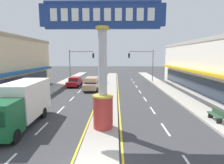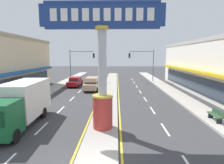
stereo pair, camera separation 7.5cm
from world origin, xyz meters
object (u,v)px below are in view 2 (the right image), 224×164
Objects in this scene: district_sign at (102,67)px; storefront_right at (221,67)px; traffic_light_left_side at (79,60)px; sedan_near_right_lane at (75,82)px; box_truck_near_left_lane at (21,103)px; suv_far_right_lane at (92,83)px; street_bench at (216,115)px; traffic_light_right_side at (144,60)px.

storefront_right is (15.17, 12.88, -0.74)m from district_sign.
storefront_right reaches higher than traffic_light_left_side.
sedan_near_right_lane is (-21.16, 4.88, -2.80)m from storefront_right.
district_sign is at bearing -139.66° from storefront_right.
storefront_right is 3.80× the size of box_truck_near_left_lane.
box_truck_near_left_lane is (-3.36, -13.76, 0.71)m from suv_far_right_lane.
box_truck_near_left_lane reaches higher than street_bench.
storefront_right is 13.55m from street_bench.
traffic_light_left_side is 1.00× the size of traffic_light_right_side.
traffic_light_left_side is at bearing 105.33° from district_sign.
box_truck_near_left_lane reaches higher than suv_far_right_lane.
suv_far_right_lane is (-17.86, 1.59, -2.60)m from storefront_right.
storefront_right reaches higher than box_truck_near_left_lane.
sedan_near_right_lane is at bearing 131.64° from street_bench.
sedan_near_right_lane is at bearing 167.01° from storefront_right.
suv_far_right_lane is at bearing 130.72° from street_bench.
storefront_right is 5.70× the size of suv_far_right_lane.
district_sign reaches higher than traffic_light_right_side.
sedan_near_right_lane is at bearing -157.01° from traffic_light_right_side.
traffic_light_left_side reaches higher than sedan_near_right_lane.
storefront_right is 16.57× the size of street_bench.
district_sign is 15.09m from suv_far_right_lane.
storefront_right reaches higher than traffic_light_right_side.
sedan_near_right_lane is at bearing 135.05° from suv_far_right_lane.
street_bench is at bearing 2.91° from box_truck_near_left_lane.
sedan_near_right_lane is at bearing -86.80° from traffic_light_left_side.
district_sign reaches higher than traffic_light_left_side.
suv_far_right_lane is at bearing 174.92° from storefront_right.
storefront_right reaches higher than suv_far_right_lane.
suv_far_right_lane is 2.91× the size of street_bench.
box_truck_near_left_lane is (-21.23, -12.18, -1.89)m from storefront_right.
district_sign is 6.64m from box_truck_near_left_lane.
suv_far_right_lane reaches higher than street_bench.
traffic_light_left_side is 3.88× the size of street_bench.
sedan_near_right_lane is 4.67m from suv_far_right_lane.
traffic_light_right_side is at bearing 131.38° from storefront_right.
district_sign is 1.35× the size of traffic_light_left_side.
sedan_near_right_lane is (-12.28, -5.21, -3.46)m from traffic_light_right_side.
box_truck_near_left_lane is 14.63m from street_bench.
traffic_light_left_side is 0.89× the size of box_truck_near_left_lane.
traffic_light_right_side is 13.78m from sedan_near_right_lane.
street_bench is (8.51, 1.45, -3.68)m from district_sign.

